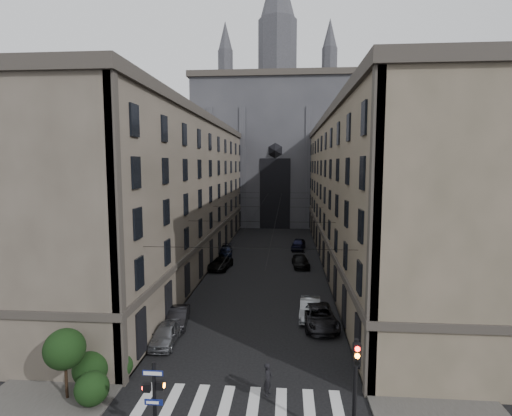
% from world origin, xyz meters
% --- Properties ---
extents(sidewalk_left, '(7.00, 80.00, 0.15)m').
position_xyz_m(sidewalk_left, '(-10.50, 36.00, 0.07)').
color(sidewalk_left, '#383533').
rests_on(sidewalk_left, ground).
extents(sidewalk_right, '(7.00, 80.00, 0.15)m').
position_xyz_m(sidewalk_right, '(10.50, 36.00, 0.07)').
color(sidewalk_right, '#383533').
rests_on(sidewalk_right, ground).
extents(zebra_crossing, '(11.00, 3.20, 0.01)m').
position_xyz_m(zebra_crossing, '(0.00, 5.00, 0.01)').
color(zebra_crossing, beige).
rests_on(zebra_crossing, ground).
extents(building_left, '(13.60, 60.60, 18.85)m').
position_xyz_m(building_left, '(-13.44, 36.00, 9.34)').
color(building_left, '#4B443A').
rests_on(building_left, ground).
extents(building_right, '(13.60, 60.60, 18.85)m').
position_xyz_m(building_right, '(13.44, 36.00, 9.34)').
color(building_right, brown).
rests_on(building_right, ground).
extents(gothic_tower, '(35.00, 23.00, 58.00)m').
position_xyz_m(gothic_tower, '(0.00, 74.96, 17.80)').
color(gothic_tower, '#2D2D33').
rests_on(gothic_tower, ground).
extents(pedestrian_signal_left, '(1.02, 0.38, 4.00)m').
position_xyz_m(pedestrian_signal_left, '(-3.51, 1.50, 2.32)').
color(pedestrian_signal_left, black).
rests_on(pedestrian_signal_left, ground).
extents(traffic_light_right, '(0.34, 0.50, 5.20)m').
position_xyz_m(traffic_light_right, '(5.60, 1.92, 3.29)').
color(traffic_light_right, black).
rests_on(traffic_light_right, ground).
extents(shrub_cluster, '(3.90, 4.40, 3.90)m').
position_xyz_m(shrub_cluster, '(-8.72, 5.01, 1.80)').
color(shrub_cluster, black).
rests_on(shrub_cluster, sidewalk_left).
extents(tram_wires, '(14.00, 60.00, 0.43)m').
position_xyz_m(tram_wires, '(0.00, 35.63, 7.25)').
color(tram_wires, black).
rests_on(tram_wires, ground).
extents(car_left_near, '(1.90, 4.31, 1.45)m').
position_xyz_m(car_left_near, '(-6.20, 11.69, 0.72)').
color(car_left_near, slate).
rests_on(car_left_near, ground).
extents(car_left_midnear, '(2.08, 4.48, 1.42)m').
position_xyz_m(car_left_midnear, '(-6.20, 14.98, 0.71)').
color(car_left_midnear, black).
rests_on(car_left_midnear, ground).
extents(car_left_midfar, '(2.84, 5.14, 1.36)m').
position_xyz_m(car_left_midfar, '(-5.73, 32.44, 0.68)').
color(car_left_midfar, black).
rests_on(car_left_midfar, ground).
extents(car_left_far, '(2.30, 4.65, 1.30)m').
position_xyz_m(car_left_far, '(-6.20, 39.87, 0.65)').
color(car_left_far, black).
rests_on(car_left_far, ground).
extents(car_right_near, '(2.05, 4.91, 1.58)m').
position_xyz_m(car_right_near, '(4.48, 17.54, 0.79)').
color(car_right_near, gray).
rests_on(car_right_near, ground).
extents(car_right_midnear, '(3.16, 5.88, 1.57)m').
position_xyz_m(car_right_midnear, '(5.08, 15.78, 0.78)').
color(car_right_midnear, black).
rests_on(car_right_midnear, ground).
extents(car_right_midfar, '(2.36, 5.02, 1.41)m').
position_xyz_m(car_right_midfar, '(4.20, 34.27, 0.71)').
color(car_right_midfar, black).
rests_on(car_right_midfar, ground).
extents(car_right_far, '(2.53, 4.93, 1.60)m').
position_xyz_m(car_right_far, '(4.20, 44.61, 0.80)').
color(car_right_far, black).
rests_on(car_right_far, ground).
extents(pedestrian, '(0.63, 0.78, 1.86)m').
position_xyz_m(pedestrian, '(1.49, 5.87, 0.93)').
color(pedestrian, black).
rests_on(pedestrian, ground).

